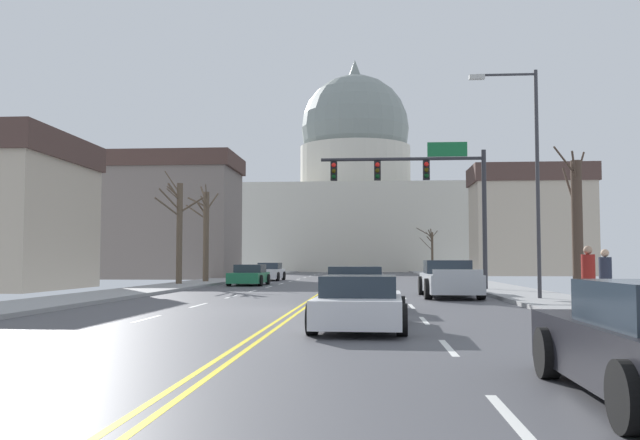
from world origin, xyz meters
name	(u,v)px	position (x,y,z in m)	size (l,w,h in m)	color
ground	(298,309)	(0.00, 0.00, 0.02)	(20.00, 180.00, 0.20)	#47474C
signal_gantry	(425,183)	(4.81, 12.37, 5.21)	(7.91, 0.41, 7.03)	#28282D
street_lamp_right	(528,162)	(7.88, 4.51, 5.03)	(2.46, 0.24, 8.26)	#333338
capitol_building	(355,196)	(0.00, 77.06, 10.74)	(32.42, 22.99, 30.66)	beige
pickup_truck_near_00	(449,280)	(5.37, 7.72, 0.68)	(2.28, 5.81, 1.49)	#ADB2B7
sedan_near_01	(355,290)	(1.73, 0.14, 0.60)	(1.98, 4.44, 1.31)	black
sedan_near_02	(360,304)	(1.95, -5.43, 0.55)	(2.11, 4.55, 1.16)	silver
sedan_oncoming_00	(249,275)	(-5.07, 19.94, 0.58)	(2.08, 4.36, 1.23)	#1E7247
sedan_oncoming_01	(269,272)	(-5.28, 29.49, 0.60)	(2.04, 4.35, 1.30)	silver
flank_building_01	(152,216)	(-15.85, 34.39, 5.12)	(14.27, 7.56, 10.15)	slate
flank_building_02	(531,220)	(17.92, 47.57, 5.44)	(11.62, 6.48, 10.76)	#B2A38E
bare_tree_00	(577,228)	(8.87, 2.22, 2.52)	(1.45, 1.82, 5.00)	#423328
bare_tree_01	(206,232)	(-8.45, 22.81, 3.29)	(1.89, 2.57, 6.29)	brown
bare_tree_02	(432,249)	(8.63, 52.23, 2.72)	(2.29, 1.68, 4.85)	brown
bare_tree_03	(179,229)	(-8.89, 18.20, 3.29)	(2.55, 1.59, 6.57)	brown
pedestrian_00	(588,276)	(7.71, -2.56, 1.09)	(0.35, 0.34, 1.72)	#33333D
pedestrian_01	(605,276)	(8.60, -1.14, 1.05)	(0.35, 0.34, 1.66)	#33333D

